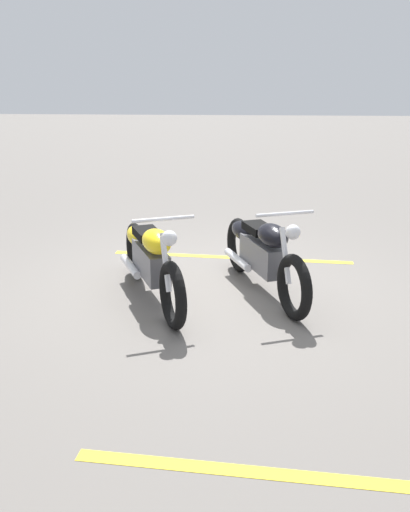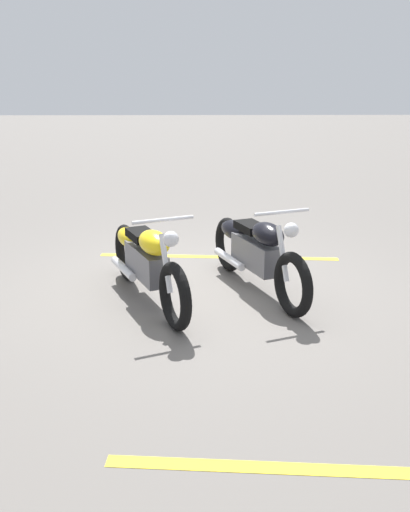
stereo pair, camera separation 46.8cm
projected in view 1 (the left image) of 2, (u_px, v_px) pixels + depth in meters
The scene contains 5 objects.
ground_plane at pixel (210, 289), 6.66m from camera, with size 60.00×60.00×0.00m, color #66605B.
motorcycle_bright_foreground at pixel (150, 258), 6.25m from camera, with size 2.09×0.99×1.04m.
motorcycle_dark_foreground at pixel (262, 252), 6.48m from camera, with size 2.12×0.94×1.04m.
parking_stripe_near at pixel (231, 257), 7.80m from camera, with size 3.20×0.12×0.01m, color yellow.
parking_stripe_mid at pixel (330, 479), 3.52m from camera, with size 3.20×0.12×0.01m, color yellow.
Camera 1 is at (6.23, 0.38, 2.35)m, focal length 40.80 mm.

